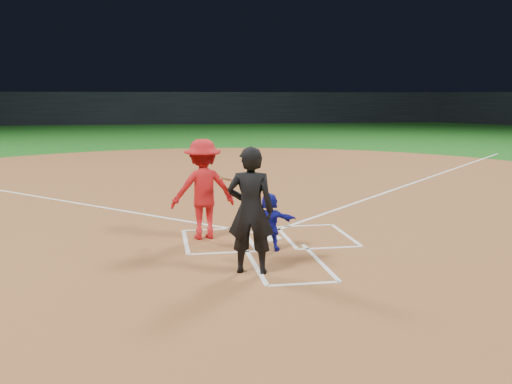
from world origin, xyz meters
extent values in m
plane|color=#145016|center=(0.00, 0.00, 0.00)|extent=(120.00, 120.00, 0.00)
cylinder|color=brown|center=(0.00, 6.00, 0.01)|extent=(28.00, 28.00, 0.01)
cube|color=black|center=(0.00, 48.00, 1.60)|extent=(80.00, 1.20, 3.20)
cylinder|color=white|center=(0.00, 0.00, 0.02)|extent=(0.60, 0.60, 0.02)
imported|color=#1418A4|center=(-0.14, -0.88, 0.54)|extent=(1.01, 0.43, 1.05)
imported|color=black|center=(-0.68, -2.10, 1.00)|extent=(0.83, 0.65, 1.99)
cube|color=white|center=(-0.98, 0.92, 0.01)|extent=(1.22, 0.08, 0.01)
cube|color=white|center=(-0.98, -0.92, 0.01)|extent=(1.22, 0.08, 0.01)
cube|color=white|center=(-0.37, 0.00, 0.01)|extent=(0.08, 1.83, 0.01)
cube|color=white|center=(-1.59, 0.00, 0.01)|extent=(0.08, 1.83, 0.01)
cube|color=white|center=(0.98, 0.92, 0.01)|extent=(1.22, 0.08, 0.01)
cube|color=white|center=(0.98, -0.92, 0.01)|extent=(1.22, 0.08, 0.01)
cube|color=white|center=(0.37, 0.00, 0.01)|extent=(0.08, 1.83, 0.01)
cube|color=white|center=(1.59, 0.00, 0.01)|extent=(0.08, 1.83, 0.01)
cube|color=white|center=(-0.55, -1.70, 0.01)|extent=(0.08, 2.20, 0.01)
cube|color=white|center=(0.55, -1.70, 0.01)|extent=(0.08, 2.20, 0.01)
cube|color=white|center=(0.00, -2.80, 0.01)|extent=(1.10, 0.08, 0.01)
cube|color=white|center=(7.07, 7.37, 0.01)|extent=(14.21, 14.21, 0.01)
imported|color=red|center=(-1.23, 0.24, 0.98)|extent=(1.34, 0.89, 1.93)
cylinder|color=#A96A3E|center=(-0.63, 0.09, 1.15)|extent=(0.66, 0.61, 0.28)
camera|label=1|loc=(-2.07, -10.61, 2.74)|focal=40.00mm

